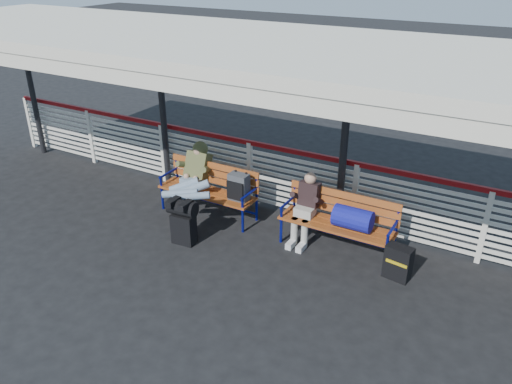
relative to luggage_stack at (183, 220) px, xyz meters
The scene contains 9 objects.
ground 0.49m from the luggage_stack, 37.27° to the right, with size 60.00×60.00×0.00m, color black.
fence 1.77m from the luggage_stack, 83.12° to the left, with size 12.08×0.08×1.24m.
canopy 2.73m from the luggage_stack, 73.47° to the left, with size 12.60×3.60×3.16m.
luggage_stack is the anchor object (origin of this frame).
bench_left 1.05m from the luggage_stack, 89.51° to the left, with size 1.80×0.56×0.93m.
bench_right 2.55m from the luggage_stack, 24.01° to the left, with size 1.80×0.56×0.92m.
traveler_man 0.81m from the luggage_stack, 116.70° to the left, with size 0.94×1.64×0.77m.
companion_person 1.95m from the luggage_stack, 31.96° to the left, with size 0.32×0.66×1.15m.
suitcase_side 3.33m from the luggage_stack, 12.69° to the left, with size 0.40×0.28×0.52m.
Camera 1 is at (4.21, -5.28, 4.28)m, focal length 35.00 mm.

